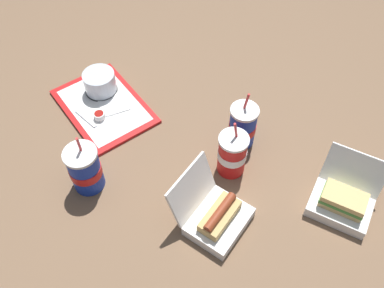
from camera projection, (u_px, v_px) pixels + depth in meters
The scene contains 11 objects.
ground_plane at pixel (181, 153), 1.44m from camera, with size 3.20×3.20×0.00m, color brown.
food_tray at pixel (104, 106), 1.56m from camera, with size 0.41×0.32×0.01m.
cake_container at pixel (100, 83), 1.57m from camera, with size 0.12×0.12×0.08m.
ketchup_cup at pixel (99, 115), 1.51m from camera, with size 0.04×0.04×0.02m.
napkin_stack at pixel (113, 104), 1.56m from camera, with size 0.10×0.10×0.00m, color white.
plastic_fork at pixel (86, 119), 1.52m from camera, with size 0.11×0.01×0.01m, color white.
clamshell_hotdog_front at pixel (216, 216), 1.26m from camera, with size 0.26×0.25×0.18m.
clamshell_sandwich_left at pixel (342, 201), 1.28m from camera, with size 0.25×0.26×0.16m.
soda_cup_center at pixel (85, 169), 1.31m from camera, with size 0.10×0.10×0.23m.
soda_cup_back at pixel (243, 126), 1.42m from camera, with size 0.09×0.09×0.22m.
soda_cup_left at pixel (232, 154), 1.34m from camera, with size 0.10×0.10×0.22m.
Camera 1 is at (-0.77, 0.35, 1.17)m, focal length 40.00 mm.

